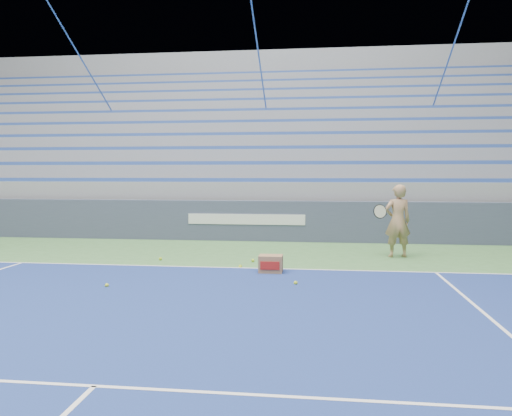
{
  "coord_description": "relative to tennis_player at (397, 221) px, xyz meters",
  "views": [
    {
      "loc": [
        1.91,
        2.39,
        1.87
      ],
      "look_at": [
        0.68,
        12.38,
        1.15
      ],
      "focal_mm": 35.0,
      "sensor_mm": 36.0,
      "label": 1
    }
  ],
  "objects": [
    {
      "name": "tennis_ball_3",
      "position": [
        -2.51,
        -2.08,
        -0.77
      ],
      "size": [
        0.07,
        0.07,
        0.07
      ],
      "primitive_type": "sphere",
      "color": "#C2D82C",
      "rests_on": "ground"
    },
    {
      "name": "tennis_ball_0",
      "position": [
        -5.06,
        -1.03,
        -0.77
      ],
      "size": [
        0.07,
        0.07,
        0.07
      ],
      "primitive_type": "sphere",
      "color": "#C2D82C",
      "rests_on": "ground"
    },
    {
      "name": "tennis_ball_2",
      "position": [
        -3.24,
        -1.68,
        -0.77
      ],
      "size": [
        0.07,
        0.07,
        0.07
      ],
      "primitive_type": "sphere",
      "color": "#C2D82C",
      "rests_on": "ground"
    },
    {
      "name": "tennis_ball_4",
      "position": [
        -2.84,
        -1.42,
        -0.77
      ],
      "size": [
        0.07,
        0.07,
        0.07
      ],
      "primitive_type": "sphere",
      "color": "#C2D82C",
      "rests_on": "ground"
    },
    {
      "name": "tennis_ball_5",
      "position": [
        -2.1,
        -3.02,
        -0.77
      ],
      "size": [
        0.07,
        0.07,
        0.07
      ],
      "primitive_type": "sphere",
      "color": "#C2D82C",
      "rests_on": "ground"
    },
    {
      "name": "tennis_ball_1",
      "position": [
        -3.08,
        -0.99,
        -0.77
      ],
      "size": [
        0.07,
        0.07,
        0.07
      ],
      "primitive_type": "sphere",
      "color": "#C2D82C",
      "rests_on": "ground"
    },
    {
      "name": "tennis_ball_6",
      "position": [
        -5.15,
        -3.57,
        -0.77
      ],
      "size": [
        0.07,
        0.07,
        0.07
      ],
      "primitive_type": "sphere",
      "color": "#C2D82C",
      "rests_on": "ground"
    },
    {
      "name": "ball_box",
      "position": [
        -2.61,
        -2.06,
        -0.64
      ],
      "size": [
        0.44,
        0.34,
        0.33
      ],
      "color": "#926946",
      "rests_on": "ground"
    },
    {
      "name": "tennis_player",
      "position": [
        0.0,
        0.0,
        0.0
      ],
      "size": [
        0.93,
        0.86,
        1.61
      ],
      "color": "tan",
      "rests_on": "ground"
    },
    {
      "name": "bleachers",
      "position": [
        -3.67,
        7.99,
        1.55
      ],
      "size": [
        31.0,
        9.15,
        7.3
      ],
      "color": "gray",
      "rests_on": "ground"
    },
    {
      "name": "sponsor_barrier",
      "position": [
        -3.67,
        2.27,
        -0.26
      ],
      "size": [
        30.0,
        0.32,
        1.1
      ],
      "color": "#3D445D",
      "rests_on": "ground"
    }
  ]
}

